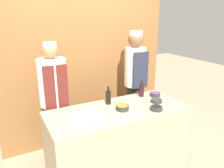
{
  "coord_description": "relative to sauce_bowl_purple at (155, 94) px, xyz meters",
  "views": [
    {
      "loc": [
        -1.18,
        -2.1,
        1.96
      ],
      "look_at": [
        0.0,
        0.15,
        1.17
      ],
      "focal_mm": 35.0,
      "sensor_mm": 36.0,
      "label": 1
    }
  ],
  "objects": [
    {
      "name": "bottle_soy",
      "position": [
        -0.71,
        0.06,
        0.06
      ],
      "size": [
        0.07,
        0.07,
        0.23
      ],
      "color": "black",
      "rests_on": "counter"
    },
    {
      "name": "sauce_bowl_red",
      "position": [
        -0.29,
        -0.38,
        -0.0
      ],
      "size": [
        0.15,
        0.15,
        0.04
      ],
      "color": "#2D2D2D",
      "rests_on": "counter"
    },
    {
      "name": "sauce_bowl_purple",
      "position": [
        0.0,
        0.0,
        0.0
      ],
      "size": [
        0.14,
        0.14,
        0.05
      ],
      "color": "#2D2D2D",
      "rests_on": "counter"
    },
    {
      "name": "sauce_bowl_orange",
      "position": [
        -0.64,
        -0.19,
        0.0
      ],
      "size": [
        0.15,
        0.15,
        0.06
      ],
      "color": "#2D2D2D",
      "rests_on": "counter"
    },
    {
      "name": "counter",
      "position": [
        -0.69,
        -0.15,
        -0.47
      ],
      "size": [
        1.7,
        0.74,
        0.89
      ],
      "color": "tan",
      "rests_on": "ground_plane"
    },
    {
      "name": "chef_right",
      "position": [
        -0.07,
        0.42,
        0.06
      ],
      "size": [
        0.32,
        0.32,
        1.76
      ],
      "color": "#28282D",
      "rests_on": "ground_plane"
    },
    {
      "name": "sauce_bowl_brown",
      "position": [
        -0.13,
        -0.19,
        -0.0
      ],
      "size": [
        0.14,
        0.14,
        0.04
      ],
      "color": "#2D2D2D",
      "rests_on": "counter"
    },
    {
      "name": "cutting_board",
      "position": [
        -1.11,
        -0.2,
        -0.02
      ],
      "size": [
        0.38,
        0.26,
        0.02
      ],
      "color": "white",
      "rests_on": "counter"
    },
    {
      "name": "chef_left",
      "position": [
        -1.31,
        0.42,
        -0.02
      ],
      "size": [
        0.36,
        0.36,
        1.66
      ],
      "color": "#28282D",
      "rests_on": "ground_plane"
    },
    {
      "name": "bottle_wine",
      "position": [
        -0.17,
        0.08,
        0.06
      ],
      "size": [
        0.07,
        0.07,
        0.24
      ],
      "color": "black",
      "rests_on": "counter"
    },
    {
      "name": "cabinet_wall",
      "position": [
        -0.69,
        0.9,
        0.29
      ],
      "size": [
        2.67,
        0.18,
        2.4
      ],
      "color": "brown",
      "rests_on": "ground_plane"
    }
  ]
}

